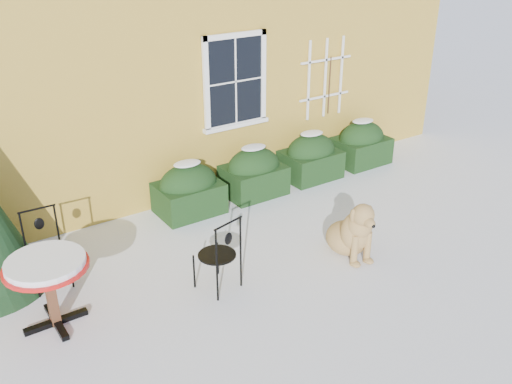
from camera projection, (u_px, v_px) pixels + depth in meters
ground at (297, 277)px, 7.86m from camera, size 80.00×80.00×0.00m
hedge_row at (283, 165)px, 10.43m from camera, size 4.95×0.80×0.91m
bistro_table at (47, 271)px, 6.61m from camera, size 0.98×0.98×0.91m
patio_chair_near at (219, 254)px, 7.40m from camera, size 0.57×0.56×1.05m
patio_chair_far at (46, 249)px, 7.52m from camera, size 0.50×0.50×1.05m
dog at (353, 233)px, 8.20m from camera, size 0.71×1.02×0.95m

